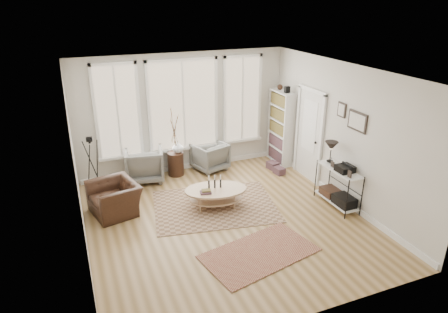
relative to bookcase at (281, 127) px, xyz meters
name	(u,v)px	position (x,y,z in m)	size (l,w,h in m)	color
room	(227,152)	(-2.42, -2.20, 0.47)	(5.50, 5.54, 2.90)	#A68455
bay_window	(183,107)	(-2.44, 0.49, 0.65)	(4.14, 0.12, 2.24)	tan
door	(309,133)	(0.13, -1.08, 0.17)	(0.09, 1.06, 2.22)	silver
bookcase	(281,127)	(0.00, 0.00, 0.00)	(0.31, 0.85, 2.06)	white
low_shelf	(338,183)	(-0.06, -2.52, -0.44)	(0.38, 1.08, 1.30)	white
wall_art	(353,118)	(0.14, -2.49, 0.92)	(0.04, 0.88, 0.44)	black
rug_main	(215,206)	(-2.44, -1.61, -0.95)	(2.50, 1.87, 0.01)	brown
rug_runner	(259,253)	(-2.31, -3.45, -0.94)	(1.93, 1.07, 0.01)	maroon
coffee_table	(215,193)	(-2.43, -1.63, -0.64)	(1.42, 1.05, 0.59)	tan
armchair_left	(145,164)	(-3.52, 0.22, -0.55)	(0.86, 0.88, 0.80)	slate
armchair_right	(210,156)	(-1.88, 0.22, -0.60)	(0.75, 0.77, 0.70)	slate
side_table	(175,145)	(-2.76, 0.22, -0.17)	(0.39, 0.39, 1.63)	#341E14
vase	(178,147)	(-2.69, 0.22, -0.24)	(0.26, 0.26, 0.27)	silver
accent_chair	(115,198)	(-4.40, -1.09, -0.64)	(0.86, 0.99, 0.64)	#341E14
tripod_camera	(93,167)	(-4.69, 0.03, -0.36)	(0.46, 0.46, 1.29)	black
book_stack_near	(273,165)	(-0.39, -0.35, -0.86)	(0.22, 0.29, 0.18)	brown
book_stack_far	(279,171)	(-0.39, -0.69, -0.87)	(0.20, 0.26, 0.17)	brown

